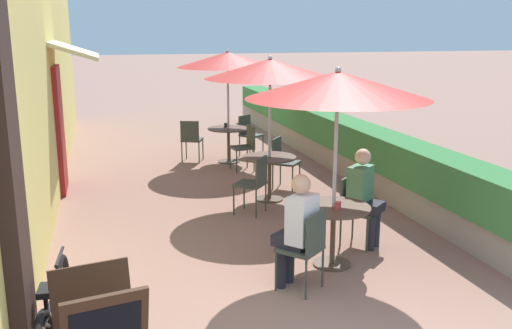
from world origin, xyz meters
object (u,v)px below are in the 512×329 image
at_px(cafe_chair_far_right, 246,144).
at_px(coffee_cup_far, 226,125).
at_px(cafe_chair_mid_left, 282,158).
at_px(patio_table_near, 333,221).
at_px(cafe_chair_far_back, 249,132).
at_px(cafe_chair_near_left, 306,244).
at_px(seated_patron_near_left, 297,227).
at_px(bicycle_leaning, 54,316).
at_px(patio_table_mid, 270,167).
at_px(seated_patron_near_right, 364,193).
at_px(patio_umbrella_mid, 270,69).
at_px(cafe_chair_far_left, 191,137).
at_px(patio_umbrella_near, 338,85).
at_px(cafe_chair_near_right, 355,205).
at_px(cafe_chair_mid_right, 255,180).
at_px(patio_table_far, 228,136).
at_px(patio_umbrella_far, 228,60).
at_px(coffee_cup_near, 338,206).

xyz_separation_m(cafe_chair_far_right, coffee_cup_far, (-0.20, 0.86, 0.24)).
bearing_deg(cafe_chair_far_right, cafe_chair_mid_left, -175.26).
bearing_deg(coffee_cup_far, patio_table_near, -89.70).
bearing_deg(cafe_chair_far_back, cafe_chair_near_left, 43.32).
height_order(seated_patron_near_left, bicycle_leaning, seated_patron_near_left).
distance_m(patio_table_mid, cafe_chair_far_right, 2.04).
relative_size(seated_patron_near_right, cafe_chair_mid_left, 1.44).
bearing_deg(patio_umbrella_mid, cafe_chair_far_left, 104.51).
bearing_deg(patio_umbrella_near, cafe_chair_near_left, -133.88).
relative_size(cafe_chair_near_right, cafe_chair_mid_right, 1.00).
xyz_separation_m(patio_table_mid, patio_table_far, (-0.05, 2.78, 0.00)).
relative_size(cafe_chair_mid_left, cafe_chair_far_back, 1.00).
xyz_separation_m(cafe_chair_mid_right, coffee_cup_far, (0.35, 3.53, 0.24)).
xyz_separation_m(patio_umbrella_near, seated_patron_near_right, (0.60, 0.47, -1.40)).
height_order(cafe_chair_near_left, patio_umbrella_far, patio_umbrella_far).
bearing_deg(cafe_chair_mid_left, patio_table_near, 31.13).
relative_size(seated_patron_near_left, seated_patron_near_right, 1.00).
xyz_separation_m(patio_umbrella_far, bicycle_leaning, (-2.98, -6.57, -1.75)).
distance_m(patio_table_near, bicycle_leaning, 3.18).
bearing_deg(cafe_chair_far_back, seated_patron_near_right, 53.23).
distance_m(cafe_chair_near_left, cafe_chair_far_back, 6.64).
xyz_separation_m(patio_table_mid, coffee_cup_far, (-0.07, 2.89, 0.22)).
relative_size(patio_umbrella_near, patio_umbrella_far, 1.00).
bearing_deg(seated_patron_near_right, patio_umbrella_mid, -116.30).
xyz_separation_m(patio_table_near, patio_umbrella_near, (0.00, 0.00, 1.55)).
height_order(patio_umbrella_far, cafe_chair_far_back, patio_umbrella_far).
distance_m(patio_umbrella_near, cafe_chair_far_left, 5.96).
relative_size(cafe_chair_near_left, cafe_chair_mid_left, 1.00).
xyz_separation_m(patio_table_mid, cafe_chair_mid_left, (0.42, 0.64, -0.02)).
bearing_deg(cafe_chair_mid_right, patio_umbrella_mid, 5.73).
bearing_deg(patio_table_near, cafe_chair_far_left, 97.33).
height_order(patio_umbrella_near, patio_table_far, patio_umbrella_near).
height_order(cafe_chair_far_right, bicycle_leaning, cafe_chair_far_right).
xyz_separation_m(patio_umbrella_near, bicycle_leaning, (-2.98, -1.10, -1.75)).
bearing_deg(patio_umbrella_near, patio_table_far, 90.00).
bearing_deg(cafe_chair_mid_left, patio_umbrella_mid, 5.73).
bearing_deg(cafe_chair_near_left, bicycle_leaning, 152.15).
height_order(cafe_chair_near_left, cafe_chair_far_right, same).
bearing_deg(bicycle_leaning, seated_patron_near_left, 19.06).
bearing_deg(cafe_chair_far_back, patio_table_near, 47.44).
bearing_deg(patio_umbrella_far, coffee_cup_near, -90.02).
height_order(patio_umbrella_mid, cafe_chair_far_back, patio_umbrella_mid).
xyz_separation_m(patio_umbrella_mid, cafe_chair_mid_left, (0.42, 0.64, -1.57)).
distance_m(cafe_chair_near_right, patio_umbrella_far, 5.19).
bearing_deg(patio_table_near, bicycle_leaning, -159.79).
bearing_deg(cafe_chair_near_left, patio_table_mid, 39.54).
height_order(patio_table_far, cafe_chair_far_back, cafe_chair_far_back).
relative_size(seated_patron_near_left, cafe_chair_near_right, 1.44).
bearing_deg(seated_patron_near_left, patio_umbrella_near, -2.65).
bearing_deg(coffee_cup_near, cafe_chair_near_right, 51.66).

